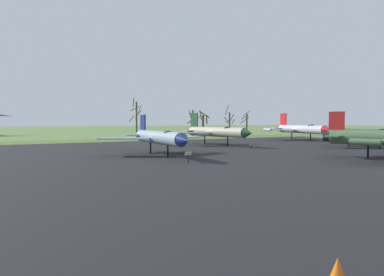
{
  "coord_description": "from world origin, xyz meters",
  "views": [
    {
      "loc": [
        -26.65,
        -14.77,
        3.86
      ],
      "look_at": [
        -5.04,
        23.11,
        1.82
      ],
      "focal_mm": 32.66,
      "sensor_mm": 36.0,
      "label": 1
    }
  ],
  "objects_px": {
    "jet_fighter_rear_center": "(217,132)",
    "info_placard_rear_center": "(252,145)",
    "jet_fighter_front_right": "(302,129)",
    "info_placard_front_left": "(188,156)",
    "jet_fighter_front_left": "(159,137)",
    "traffic_cone": "(338,272)",
    "jet_fighter_rear_right": "(366,134)"
  },
  "relations": [
    {
      "from": "jet_fighter_rear_center",
      "to": "info_placard_rear_center",
      "type": "height_order",
      "value": "jet_fighter_rear_center"
    },
    {
      "from": "jet_fighter_front_right",
      "to": "info_placard_front_left",
      "type": "bearing_deg",
      "value": -149.94
    },
    {
      "from": "jet_fighter_front_left",
      "to": "jet_fighter_rear_center",
      "type": "distance_m",
      "value": 18.82
    },
    {
      "from": "jet_fighter_front_right",
      "to": "traffic_cone",
      "type": "distance_m",
      "value": 65.65
    },
    {
      "from": "jet_fighter_rear_right",
      "to": "jet_fighter_rear_center",
      "type": "bearing_deg",
      "value": 135.72
    },
    {
      "from": "info_placard_front_left",
      "to": "traffic_cone",
      "type": "relative_size",
      "value": 1.53
    },
    {
      "from": "info_placard_front_left",
      "to": "info_placard_rear_center",
      "type": "distance_m",
      "value": 19.6
    },
    {
      "from": "info_placard_front_left",
      "to": "info_placard_rear_center",
      "type": "bearing_deg",
      "value": 33.51
    },
    {
      "from": "jet_fighter_front_left",
      "to": "info_placard_rear_center",
      "type": "bearing_deg",
      "value": 11.37
    },
    {
      "from": "traffic_cone",
      "to": "info_placard_rear_center",
      "type": "bearing_deg",
      "value": 53.31
    },
    {
      "from": "info_placard_rear_center",
      "to": "traffic_cone",
      "type": "xyz_separation_m",
      "value": [
        -25.03,
        -33.6,
        -0.18
      ]
    },
    {
      "from": "jet_fighter_front_left",
      "to": "info_placard_front_left",
      "type": "height_order",
      "value": "jet_fighter_front_left"
    },
    {
      "from": "jet_fighter_rear_center",
      "to": "info_placard_rear_center",
      "type": "relative_size",
      "value": 18.7
    },
    {
      "from": "info_placard_rear_center",
      "to": "traffic_cone",
      "type": "relative_size",
      "value": 1.19
    },
    {
      "from": "jet_fighter_front_right",
      "to": "info_placard_rear_center",
      "type": "xyz_separation_m",
      "value": [
        -22.49,
        -11.65,
        -1.86
      ]
    },
    {
      "from": "info_placard_front_left",
      "to": "info_placard_rear_center",
      "type": "relative_size",
      "value": 1.28
    },
    {
      "from": "jet_fighter_rear_right",
      "to": "traffic_cone",
      "type": "bearing_deg",
      "value": -146.83
    },
    {
      "from": "jet_fighter_front_left",
      "to": "jet_fighter_front_right",
      "type": "bearing_deg",
      "value": 21.16
    },
    {
      "from": "jet_fighter_rear_center",
      "to": "jet_fighter_rear_right",
      "type": "bearing_deg",
      "value": -44.28
    },
    {
      "from": "info_placard_front_left",
      "to": "jet_fighter_rear_center",
      "type": "xyz_separation_m",
      "value": [
        15.69,
        18.77,
        1.58
      ]
    },
    {
      "from": "info_placard_rear_center",
      "to": "jet_fighter_rear_right",
      "type": "distance_m",
      "value": 16.86
    },
    {
      "from": "jet_fighter_front_right",
      "to": "jet_fighter_rear_center",
      "type": "xyz_separation_m",
      "value": [
        -23.14,
        -3.7,
        -0.12
      ]
    },
    {
      "from": "jet_fighter_front_left",
      "to": "jet_fighter_rear_right",
      "type": "height_order",
      "value": "jet_fighter_rear_right"
    },
    {
      "from": "jet_fighter_front_right",
      "to": "jet_fighter_front_left",
      "type": "bearing_deg",
      "value": -158.84
    },
    {
      "from": "traffic_cone",
      "to": "jet_fighter_rear_right",
      "type": "bearing_deg",
      "value": 33.17
    },
    {
      "from": "info_placard_rear_center",
      "to": "jet_fighter_rear_right",
      "type": "bearing_deg",
      "value": -26.09
    },
    {
      "from": "jet_fighter_rear_right",
      "to": "traffic_cone",
      "type": "xyz_separation_m",
      "value": [
        -40.11,
        -26.21,
        -1.75
      ]
    },
    {
      "from": "jet_fighter_rear_center",
      "to": "jet_fighter_rear_right",
      "type": "relative_size",
      "value": 1.05
    },
    {
      "from": "jet_fighter_rear_center",
      "to": "info_placard_rear_center",
      "type": "xyz_separation_m",
      "value": [
        0.65,
        -7.95,
        -1.74
      ]
    },
    {
      "from": "jet_fighter_front_right",
      "to": "jet_fighter_rear_center",
      "type": "bearing_deg",
      "value": -170.91
    },
    {
      "from": "jet_fighter_front_left",
      "to": "jet_fighter_rear_center",
      "type": "height_order",
      "value": "jet_fighter_rear_center"
    },
    {
      "from": "jet_fighter_front_left",
      "to": "traffic_cone",
      "type": "xyz_separation_m",
      "value": [
        -9.21,
        -30.42,
        -1.77
      ]
    }
  ]
}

